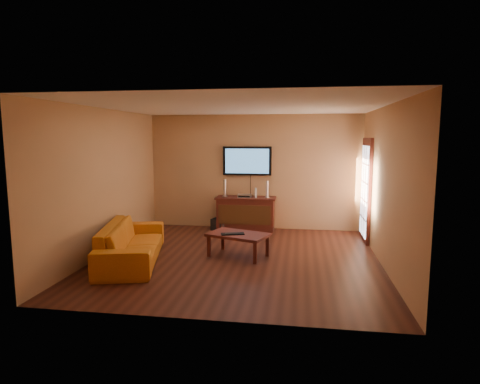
% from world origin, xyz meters
% --- Properties ---
extents(ground_plane, '(5.00, 5.00, 0.00)m').
position_xyz_m(ground_plane, '(0.00, 0.00, 0.00)').
color(ground_plane, black).
rests_on(ground_plane, ground).
extents(room_walls, '(5.00, 5.00, 5.00)m').
position_xyz_m(room_walls, '(0.00, 0.62, 1.69)').
color(room_walls, tan).
rests_on(room_walls, ground).
extents(french_door, '(0.07, 1.02, 2.22)m').
position_xyz_m(french_door, '(2.46, 1.70, 1.05)').
color(french_door, '#41140E').
rests_on(french_door, ground).
extents(media_console, '(1.39, 0.53, 0.78)m').
position_xyz_m(media_console, '(-0.16, 2.23, 0.39)').
color(media_console, '#41140E').
rests_on(media_console, ground).
extents(television, '(1.15, 0.08, 0.68)m').
position_xyz_m(television, '(-0.16, 2.45, 1.61)').
color(television, black).
rests_on(television, ground).
extents(coffee_table, '(1.21, 0.95, 0.43)m').
position_xyz_m(coffee_table, '(-0.01, 0.12, 0.37)').
color(coffee_table, '#41140E').
rests_on(coffee_table, ground).
extents(sofa, '(1.20, 2.38, 0.89)m').
position_xyz_m(sofa, '(-1.82, -0.43, 0.45)').
color(sofa, '#C66A16').
rests_on(sofa, ground).
extents(speaker_left, '(0.11, 0.11, 0.41)m').
position_xyz_m(speaker_left, '(-0.66, 2.25, 0.97)').
color(speaker_left, silver).
rests_on(speaker_left, media_console).
extents(speaker_right, '(0.11, 0.11, 0.39)m').
position_xyz_m(speaker_right, '(0.34, 2.23, 0.96)').
color(speaker_right, silver).
rests_on(speaker_right, media_console).
extents(av_receiver, '(0.32, 0.23, 0.07)m').
position_xyz_m(av_receiver, '(-0.18, 2.19, 0.82)').
color(av_receiver, silver).
rests_on(av_receiver, media_console).
extents(game_console, '(0.07, 0.16, 0.22)m').
position_xyz_m(game_console, '(0.08, 2.22, 0.89)').
color(game_console, white).
rests_on(game_console, media_console).
extents(subwoofer, '(0.33, 0.33, 0.27)m').
position_xyz_m(subwoofer, '(-0.81, 2.14, 0.13)').
color(subwoofer, black).
rests_on(subwoofer, ground).
extents(bottle, '(0.07, 0.07, 0.20)m').
position_xyz_m(bottle, '(-0.64, 1.92, 0.09)').
color(bottle, white).
rests_on(bottle, ground).
extents(keyboard, '(0.45, 0.27, 0.03)m').
position_xyz_m(keyboard, '(-0.10, 0.04, 0.44)').
color(keyboard, black).
rests_on(keyboard, coffee_table).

